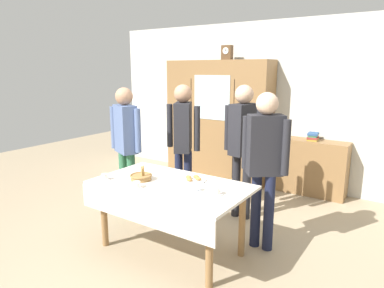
# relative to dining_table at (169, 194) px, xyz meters

# --- Properties ---
(ground_plane) EXTENTS (12.00, 12.00, 0.00)m
(ground_plane) POSITION_rel_dining_table_xyz_m (0.00, 0.23, -0.65)
(ground_plane) COLOR tan
(ground_plane) RESTS_ON ground
(back_wall) EXTENTS (6.40, 0.10, 2.70)m
(back_wall) POSITION_rel_dining_table_xyz_m (0.00, 2.88, 0.70)
(back_wall) COLOR silver
(back_wall) RESTS_ON ground
(dining_table) EXTENTS (1.63, 0.94, 0.76)m
(dining_table) POSITION_rel_dining_table_xyz_m (0.00, 0.00, 0.00)
(dining_table) COLOR olive
(dining_table) RESTS_ON ground
(wall_cabinet) EXTENTS (1.92, 0.46, 2.07)m
(wall_cabinet) POSITION_rel_dining_table_xyz_m (-0.90, 2.59, 0.39)
(wall_cabinet) COLOR olive
(wall_cabinet) RESTS_ON ground
(mantel_clock) EXTENTS (0.18, 0.11, 0.24)m
(mantel_clock) POSITION_rel_dining_table_xyz_m (-0.75, 2.59, 1.54)
(mantel_clock) COLOR brown
(mantel_clock) RESTS_ON wall_cabinet
(bookshelf_low) EXTENTS (1.07, 0.35, 0.86)m
(bookshelf_low) POSITION_rel_dining_table_xyz_m (0.75, 2.64, -0.22)
(bookshelf_low) COLOR olive
(bookshelf_low) RESTS_ON ground
(book_stack) EXTENTS (0.17, 0.22, 0.12)m
(book_stack) POSITION_rel_dining_table_xyz_m (0.75, 2.64, 0.26)
(book_stack) COLOR #B29333
(book_stack) RESTS_ON bookshelf_low
(tea_cup_front_edge) EXTENTS (0.13, 0.13, 0.06)m
(tea_cup_front_edge) POSITION_rel_dining_table_xyz_m (0.33, -0.00, 0.14)
(tea_cup_front_edge) COLOR white
(tea_cup_front_edge) RESTS_ON dining_table
(tea_cup_mid_left) EXTENTS (0.13, 0.13, 0.06)m
(tea_cup_mid_left) POSITION_rel_dining_table_xyz_m (-0.67, -0.26, 0.14)
(tea_cup_mid_left) COLOR white
(tea_cup_mid_left) RESTS_ON dining_table
(tea_cup_far_left) EXTENTS (0.13, 0.13, 0.06)m
(tea_cup_far_left) POSITION_rel_dining_table_xyz_m (-0.21, -0.25, 0.14)
(tea_cup_far_left) COLOR white
(tea_cup_far_left) RESTS_ON dining_table
(tea_cup_near_left) EXTENTS (0.13, 0.13, 0.06)m
(tea_cup_near_left) POSITION_rel_dining_table_xyz_m (0.55, 0.03, 0.14)
(tea_cup_near_left) COLOR white
(tea_cup_near_left) RESTS_ON dining_table
(bread_basket) EXTENTS (0.24, 0.24, 0.16)m
(bread_basket) POSITION_rel_dining_table_xyz_m (-0.34, -0.05, 0.14)
(bread_basket) COLOR #9E7542
(bread_basket) RESTS_ON dining_table
(pastry_plate) EXTENTS (0.28, 0.28, 0.05)m
(pastry_plate) POSITION_rel_dining_table_xyz_m (0.14, 0.24, 0.12)
(pastry_plate) COLOR white
(pastry_plate) RESTS_ON dining_table
(spoon_mid_right) EXTENTS (0.12, 0.02, 0.01)m
(spoon_mid_right) POSITION_rel_dining_table_xyz_m (-0.03, -0.14, 0.11)
(spoon_mid_right) COLOR silver
(spoon_mid_right) RESTS_ON dining_table
(spoon_far_left) EXTENTS (0.12, 0.02, 0.01)m
(spoon_far_left) POSITION_rel_dining_table_xyz_m (0.67, -0.26, 0.11)
(spoon_far_left) COLOR silver
(spoon_far_left) RESTS_ON dining_table
(person_near_right_end) EXTENTS (0.52, 0.39, 1.74)m
(person_near_right_end) POSITION_rel_dining_table_xyz_m (0.24, 1.23, 0.42)
(person_near_right_end) COLOR #232328
(person_near_right_end) RESTS_ON ground
(person_by_cabinet) EXTENTS (0.52, 0.38, 1.70)m
(person_by_cabinet) POSITION_rel_dining_table_xyz_m (0.78, 0.64, 0.39)
(person_by_cabinet) COLOR #191E38
(person_by_cabinet) RESTS_ON ground
(person_behind_table_left) EXTENTS (0.52, 0.33, 1.70)m
(person_behind_table_left) POSITION_rel_dining_table_xyz_m (-1.12, 0.53, 0.39)
(person_behind_table_left) COLOR #33704C
(person_behind_table_left) RESTS_ON ground
(person_behind_table_right) EXTENTS (0.52, 0.41, 1.74)m
(person_behind_table_right) POSITION_rel_dining_table_xyz_m (-0.50, 0.96, 0.41)
(person_behind_table_right) COLOR #191E38
(person_behind_table_right) RESTS_ON ground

